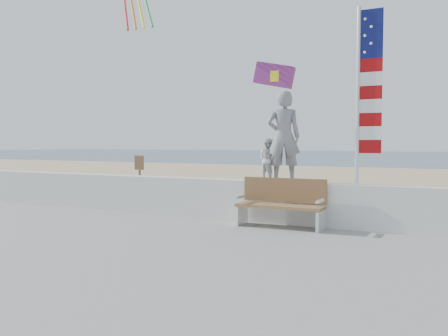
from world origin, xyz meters
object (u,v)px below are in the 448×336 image
at_px(child, 268,160).
at_px(flag, 365,88).
at_px(bench, 281,202).
at_px(adult, 284,136).

distance_m(child, flag, 2.49).
xyz_separation_m(child, bench, (0.47, -0.45, -0.86)).
relative_size(child, flag, 0.27).
bearing_deg(child, flag, -159.41).
relative_size(adult, flag, 0.55).
xyz_separation_m(adult, child, (-0.35, 0.00, -0.50)).
distance_m(child, bench, 1.08).
bearing_deg(adult, flag, 159.66).
xyz_separation_m(child, flag, (2.03, -0.00, 1.45)).
relative_size(bench, flag, 0.51).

